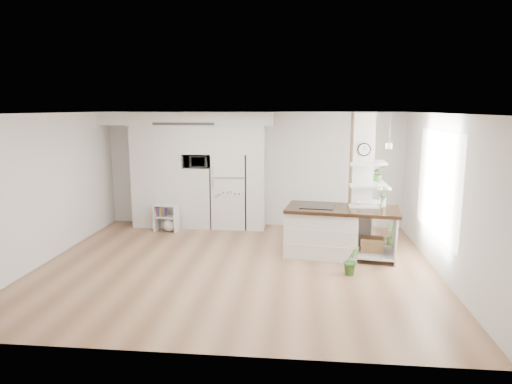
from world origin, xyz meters
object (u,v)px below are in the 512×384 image
at_px(refrigerator, 230,191).
at_px(floor_plant_a, 351,260).
at_px(bookshelf, 167,220).
at_px(kitchen_island, 329,230).

xyz_separation_m(refrigerator, floor_plant_a, (2.53, -2.92, -0.62)).
relative_size(refrigerator, bookshelf, 2.78).
xyz_separation_m(bookshelf, floor_plant_a, (3.90, -2.38, -0.03)).
height_order(refrigerator, kitchen_island, refrigerator).
xyz_separation_m(refrigerator, bookshelf, (-1.37, -0.54, -0.60)).
bearing_deg(refrigerator, floor_plant_a, -49.07).
bearing_deg(bookshelf, floor_plant_a, -23.58).
distance_m(refrigerator, kitchen_island, 2.92).
xyz_separation_m(kitchen_island, floor_plant_a, (0.33, -1.04, -0.24)).
distance_m(bookshelf, floor_plant_a, 4.57).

